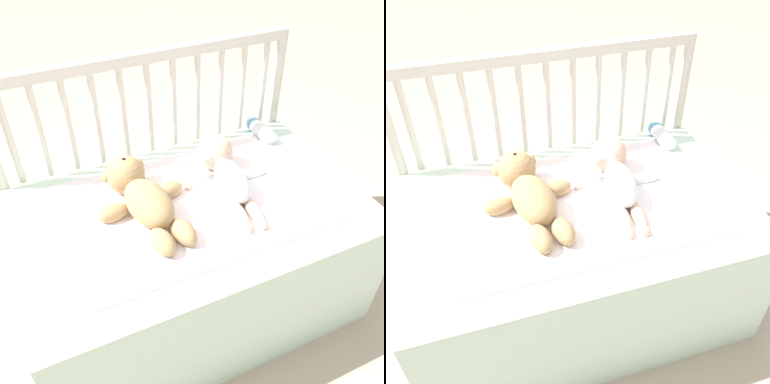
{
  "view_description": "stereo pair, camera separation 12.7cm",
  "coord_description": "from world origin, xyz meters",
  "views": [
    {
      "loc": [
        -0.41,
        -0.88,
        1.33
      ],
      "look_at": [
        0.0,
        0.01,
        0.52
      ],
      "focal_mm": 40.0,
      "sensor_mm": 36.0,
      "label": 1
    },
    {
      "loc": [
        -0.29,
        -0.93,
        1.33
      ],
      "look_at": [
        0.0,
        0.01,
        0.52
      ],
      "focal_mm": 40.0,
      "sensor_mm": 36.0,
      "label": 2
    }
  ],
  "objects": [
    {
      "name": "ground_plane",
      "position": [
        0.0,
        0.0,
        0.0
      ],
      "size": [
        12.0,
        12.0,
        0.0
      ],
      "primitive_type": "plane",
      "color": "tan"
    },
    {
      "name": "teddy_bear",
      "position": [
        -0.14,
        0.06,
        0.51
      ],
      "size": [
        0.29,
        0.4,
        0.12
      ],
      "color": "tan",
      "rests_on": "crib_mattress"
    },
    {
      "name": "baby_bottle",
      "position": [
        0.4,
        0.27,
        0.48
      ],
      "size": [
        0.05,
        0.16,
        0.05
      ],
      "color": "white",
      "rests_on": "crib_mattress"
    },
    {
      "name": "crib_rail",
      "position": [
        0.0,
        0.35,
        0.57
      ],
      "size": [
        1.07,
        0.04,
        0.82
      ],
      "color": "beige",
      "rests_on": "ground_plane"
    },
    {
      "name": "baby",
      "position": [
        0.15,
        0.07,
        0.51
      ],
      "size": [
        0.3,
        0.4,
        0.12
      ],
      "color": "white",
      "rests_on": "crib_mattress"
    },
    {
      "name": "blanket",
      "position": [
        0.01,
        0.02,
        0.46
      ],
      "size": [
        0.78,
        0.52,
        0.01
      ],
      "color": "white",
      "rests_on": "crib_mattress"
    },
    {
      "name": "crib_mattress",
      "position": [
        0.0,
        0.0,
        0.23
      ],
      "size": [
        1.07,
        0.66,
        0.46
      ],
      "color": "silver",
      "rests_on": "ground_plane"
    }
  ]
}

